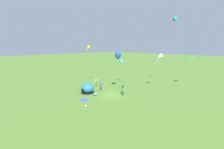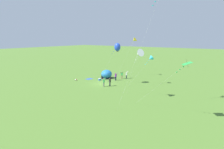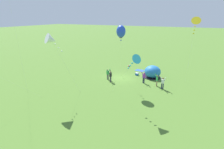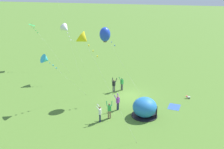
{
  "view_description": "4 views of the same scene",
  "coord_description": "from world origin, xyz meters",
  "px_view_note": "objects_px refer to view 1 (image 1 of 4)",
  "views": [
    {
      "loc": [
        20.86,
        -20.03,
        9.89
      ],
      "look_at": [
        -1.51,
        1.6,
        3.84
      ],
      "focal_mm": 24.0,
      "sensor_mm": 36.0,
      "label": 1
    },
    {
      "loc": [
        29.16,
        22.89,
        9.89
      ],
      "look_at": [
        3.23,
        4.68,
        3.18
      ],
      "focal_mm": 28.0,
      "sensor_mm": 36.0,
      "label": 2
    },
    {
      "loc": [
        -10.91,
        25.76,
        10.08
      ],
      "look_at": [
        -1.01,
        5.56,
        2.45
      ],
      "focal_mm": 28.0,
      "sensor_mm": 36.0,
      "label": 3
    },
    {
      "loc": [
        -30.02,
        -6.04,
        13.63
      ],
      "look_at": [
        -1.54,
        2.02,
        3.26
      ],
      "focal_mm": 42.0,
      "sensor_mm": 36.0,
      "label": 4
    }
  ],
  "objects_px": {
    "kite_white": "(160,57)",
    "person_with_toddler": "(96,83)",
    "person_far_back": "(123,89)",
    "person_arms_raised": "(123,91)",
    "cooler_box": "(96,95)",
    "kite_green": "(191,59)",
    "person_flying_kite": "(101,86)",
    "kite_cyan": "(122,62)",
    "toddler_crawling": "(86,106)",
    "popup_tent": "(88,88)",
    "person_strolling": "(96,84)",
    "kite_yellow": "(88,48)",
    "kite_blue": "(118,55)",
    "kite_teal": "(176,20)"
  },
  "relations": [
    {
      "from": "kite_cyan",
      "to": "person_with_toddler",
      "type": "bearing_deg",
      "value": -106.31
    },
    {
      "from": "person_strolling",
      "to": "kite_cyan",
      "type": "distance_m",
      "value": 8.98
    },
    {
      "from": "popup_tent",
      "to": "toddler_crawling",
      "type": "xyz_separation_m",
      "value": [
        6.0,
        -4.52,
        -0.82
      ]
    },
    {
      "from": "toddler_crawling",
      "to": "kite_white",
      "type": "distance_m",
      "value": 19.31
    },
    {
      "from": "popup_tent",
      "to": "person_strolling",
      "type": "xyz_separation_m",
      "value": [
        -1.51,
        3.52,
        0.0
      ]
    },
    {
      "from": "kite_white",
      "to": "person_with_toddler",
      "type": "bearing_deg",
      "value": -142.4
    },
    {
      "from": "person_with_toddler",
      "to": "cooler_box",
      "type": "bearing_deg",
      "value": -39.05
    },
    {
      "from": "cooler_box",
      "to": "person_far_back",
      "type": "relative_size",
      "value": 0.33
    },
    {
      "from": "cooler_box",
      "to": "kite_white",
      "type": "height_order",
      "value": "kite_white"
    },
    {
      "from": "kite_teal",
      "to": "person_arms_raised",
      "type": "bearing_deg",
      "value": -107.71
    },
    {
      "from": "kite_green",
      "to": "kite_blue",
      "type": "xyz_separation_m",
      "value": [
        -9.4,
        -15.44,
        1.14
      ]
    },
    {
      "from": "person_far_back",
      "to": "kite_cyan",
      "type": "xyz_separation_m",
      "value": [
        -5.98,
        6.19,
        4.62
      ]
    },
    {
      "from": "kite_yellow",
      "to": "popup_tent",
      "type": "bearing_deg",
      "value": -38.39
    },
    {
      "from": "popup_tent",
      "to": "person_strolling",
      "type": "relative_size",
      "value": 1.49
    },
    {
      "from": "kite_yellow",
      "to": "kite_blue",
      "type": "bearing_deg",
      "value": 6.51
    },
    {
      "from": "kite_blue",
      "to": "person_arms_raised",
      "type": "bearing_deg",
      "value": -26.38
    },
    {
      "from": "person_strolling",
      "to": "kite_teal",
      "type": "distance_m",
      "value": 22.91
    },
    {
      "from": "cooler_box",
      "to": "person_flying_kite",
      "type": "relative_size",
      "value": 0.33
    },
    {
      "from": "kite_yellow",
      "to": "toddler_crawling",
      "type": "bearing_deg",
      "value": -37.68
    },
    {
      "from": "person_far_back",
      "to": "person_arms_raised",
      "type": "bearing_deg",
      "value": -42.99
    },
    {
      "from": "toddler_crawling",
      "to": "person_arms_raised",
      "type": "bearing_deg",
      "value": 87.27
    },
    {
      "from": "kite_blue",
      "to": "kite_cyan",
      "type": "bearing_deg",
      "value": 125.76
    },
    {
      "from": "cooler_box",
      "to": "kite_yellow",
      "type": "height_order",
      "value": "kite_yellow"
    },
    {
      "from": "cooler_box",
      "to": "kite_teal",
      "type": "height_order",
      "value": "kite_teal"
    },
    {
      "from": "person_far_back",
      "to": "kite_white",
      "type": "distance_m",
      "value": 10.97
    },
    {
      "from": "kite_teal",
      "to": "person_strolling",
      "type": "bearing_deg",
      "value": -132.23
    },
    {
      "from": "toddler_crawling",
      "to": "person_strolling",
      "type": "xyz_separation_m",
      "value": [
        -7.51,
        8.04,
        0.82
      ]
    },
    {
      "from": "kite_cyan",
      "to": "kite_blue",
      "type": "bearing_deg",
      "value": -54.24
    },
    {
      "from": "kite_cyan",
      "to": "kite_teal",
      "type": "bearing_deg",
      "value": 26.85
    },
    {
      "from": "person_with_toddler",
      "to": "kite_cyan",
      "type": "height_order",
      "value": "kite_cyan"
    },
    {
      "from": "kite_cyan",
      "to": "person_strolling",
      "type": "bearing_deg",
      "value": -97.67
    },
    {
      "from": "person_far_back",
      "to": "kite_green",
      "type": "relative_size",
      "value": 0.24
    },
    {
      "from": "kite_green",
      "to": "person_flying_kite",
      "type": "bearing_deg",
      "value": -124.79
    },
    {
      "from": "kite_yellow",
      "to": "person_arms_raised",
      "type": "bearing_deg",
      "value": -1.71
    },
    {
      "from": "toddler_crawling",
      "to": "person_with_toddler",
      "type": "height_order",
      "value": "person_with_toddler"
    },
    {
      "from": "toddler_crawling",
      "to": "kite_cyan",
      "type": "xyz_separation_m",
      "value": [
        -6.48,
        15.67,
        5.44
      ]
    },
    {
      "from": "kite_yellow",
      "to": "person_far_back",
      "type": "bearing_deg",
      "value": 2.55
    },
    {
      "from": "cooler_box",
      "to": "person_arms_raised",
      "type": "xyz_separation_m",
      "value": [
        3.68,
        4.1,
        0.78
      ]
    },
    {
      "from": "cooler_box",
      "to": "kite_yellow",
      "type": "bearing_deg",
      "value": 151.94
    },
    {
      "from": "kite_white",
      "to": "kite_cyan",
      "type": "bearing_deg",
      "value": -168.24
    },
    {
      "from": "cooler_box",
      "to": "person_arms_raised",
      "type": "bearing_deg",
      "value": 48.11
    },
    {
      "from": "popup_tent",
      "to": "person_with_toddler",
      "type": "height_order",
      "value": "popup_tent"
    },
    {
      "from": "cooler_box",
      "to": "kite_teal",
      "type": "distance_m",
      "value": 23.86
    },
    {
      "from": "person_with_toddler",
      "to": "kite_white",
      "type": "distance_m",
      "value": 15.9
    },
    {
      "from": "cooler_box",
      "to": "person_far_back",
      "type": "height_order",
      "value": "person_far_back"
    },
    {
      "from": "kite_blue",
      "to": "kite_yellow",
      "type": "relative_size",
      "value": 0.89
    },
    {
      "from": "cooler_box",
      "to": "kite_yellow",
      "type": "distance_m",
      "value": 13.13
    },
    {
      "from": "person_arms_raised",
      "to": "kite_yellow",
      "type": "height_order",
      "value": "kite_yellow"
    },
    {
      "from": "kite_green",
      "to": "kite_yellow",
      "type": "distance_m",
      "value": 24.99
    },
    {
      "from": "cooler_box",
      "to": "person_with_toddler",
      "type": "bearing_deg",
      "value": 140.95
    }
  ]
}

